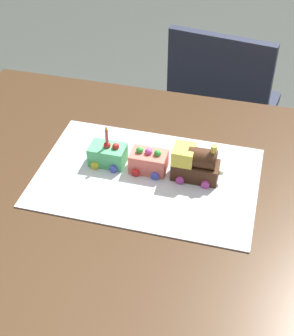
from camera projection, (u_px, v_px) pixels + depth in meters
dining_table at (155, 219)px, 1.39m from camera, size 1.40×1.00×0.74m
chair at (222, 111)px, 2.10m from camera, size 0.45×0.45×0.86m
cake_board at (147, 177)px, 1.37m from camera, size 0.60×0.40×0.00m
cake_locomotive at (195, 164)px, 1.33m from camera, size 0.14×0.08×0.12m
cake_car_gondola_coral at (149, 161)px, 1.37m from camera, size 0.10×0.08×0.07m
cake_car_caboose_mint_green at (108, 155)px, 1.39m from camera, size 0.10×0.08×0.07m
birthday_candle at (107, 134)px, 1.35m from camera, size 0.01×0.01×0.05m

